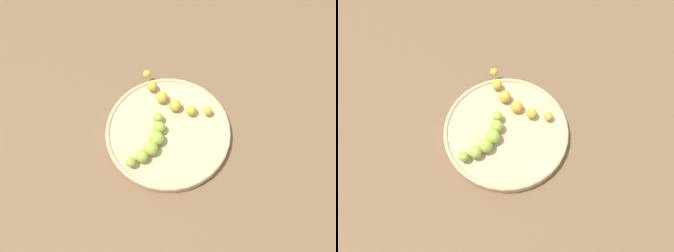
% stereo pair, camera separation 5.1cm
% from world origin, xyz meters
% --- Properties ---
extents(ground_plane, '(2.40, 2.40, 0.00)m').
position_xyz_m(ground_plane, '(0.00, 0.00, 0.00)').
color(ground_plane, brown).
extents(fruit_bowl, '(0.30, 0.30, 0.02)m').
position_xyz_m(fruit_bowl, '(0.00, 0.00, 0.01)').
color(fruit_bowl, tan).
rests_on(fruit_bowl, ground_plane).
extents(banana_green, '(0.13, 0.10, 0.03)m').
position_xyz_m(banana_green, '(0.04, -0.04, 0.04)').
color(banana_green, '#8CAD38').
rests_on(banana_green, fruit_bowl).
extents(banana_spotted, '(0.14, 0.16, 0.03)m').
position_xyz_m(banana_spotted, '(-0.08, 0.01, 0.03)').
color(banana_spotted, gold).
rests_on(banana_spotted, fruit_bowl).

